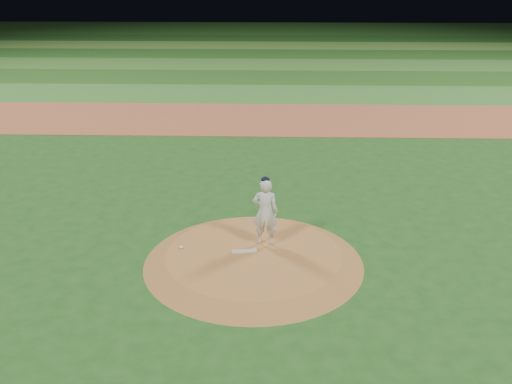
{
  "coord_description": "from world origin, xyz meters",
  "views": [
    {
      "loc": [
        0.44,
        -12.62,
        7.06
      ],
      "look_at": [
        0.0,
        2.0,
        1.1
      ],
      "focal_mm": 40.0,
      "sensor_mm": 36.0,
      "label": 1
    }
  ],
  "objects_px": {
    "pitchers_mound": "(254,258)",
    "rosin_bag": "(181,247)",
    "pitching_rubber": "(244,251)",
    "pitcher_on_mound": "(265,211)"
  },
  "relations": [
    {
      "from": "rosin_bag",
      "to": "pitcher_on_mound",
      "type": "bearing_deg",
      "value": 8.71
    },
    {
      "from": "pitching_rubber",
      "to": "rosin_bag",
      "type": "height_order",
      "value": "rosin_bag"
    },
    {
      "from": "rosin_bag",
      "to": "pitcher_on_mound",
      "type": "distance_m",
      "value": 2.33
    },
    {
      "from": "pitcher_on_mound",
      "to": "pitching_rubber",
      "type": "bearing_deg",
      "value": -137.73
    },
    {
      "from": "pitchers_mound",
      "to": "rosin_bag",
      "type": "distance_m",
      "value": 1.87
    },
    {
      "from": "pitchers_mound",
      "to": "pitching_rubber",
      "type": "xyz_separation_m",
      "value": [
        -0.24,
        0.08,
        0.14
      ]
    },
    {
      "from": "pitchers_mound",
      "to": "rosin_bag",
      "type": "relative_size",
      "value": 51.31
    },
    {
      "from": "rosin_bag",
      "to": "pitching_rubber",
      "type": "bearing_deg",
      "value": -5.06
    },
    {
      "from": "pitching_rubber",
      "to": "pitcher_on_mound",
      "type": "xyz_separation_m",
      "value": [
        0.52,
        0.47,
        0.89
      ]
    },
    {
      "from": "pitching_rubber",
      "to": "pitcher_on_mound",
      "type": "distance_m",
      "value": 1.13
    }
  ]
}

